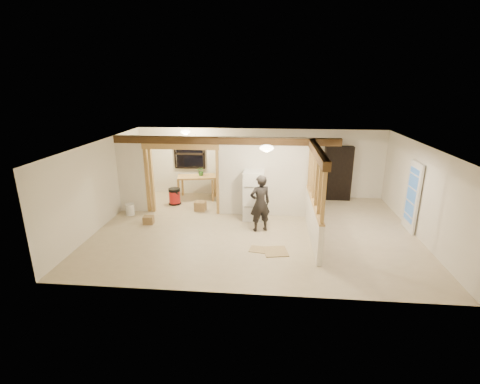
# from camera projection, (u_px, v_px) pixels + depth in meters

# --- Properties ---
(floor) EXTENTS (9.00, 6.50, 0.01)m
(floor) POSITION_uv_depth(u_px,v_px,m) (255.00, 229.00, 10.10)
(floor) COLOR #C7B494
(floor) RESTS_ON ground
(ceiling) EXTENTS (9.00, 6.50, 0.01)m
(ceiling) POSITION_uv_depth(u_px,v_px,m) (256.00, 144.00, 9.34)
(ceiling) COLOR white
(wall_back) EXTENTS (9.00, 0.01, 2.50)m
(wall_back) POSITION_uv_depth(u_px,v_px,m) (260.00, 163.00, 12.80)
(wall_back) COLOR silver
(wall_back) RESTS_ON floor
(wall_front) EXTENTS (9.00, 0.01, 2.50)m
(wall_front) POSITION_uv_depth(u_px,v_px,m) (247.00, 237.00, 6.63)
(wall_front) COLOR silver
(wall_front) RESTS_ON floor
(wall_left) EXTENTS (0.01, 6.50, 2.50)m
(wall_left) POSITION_uv_depth(u_px,v_px,m) (101.00, 184.00, 10.11)
(wall_left) COLOR silver
(wall_left) RESTS_ON floor
(wall_right) EXTENTS (0.01, 6.50, 2.50)m
(wall_right) POSITION_uv_depth(u_px,v_px,m) (422.00, 193.00, 9.33)
(wall_right) COLOR silver
(wall_right) RESTS_ON floor
(partition_left_stub) EXTENTS (0.90, 0.12, 2.50)m
(partition_left_stub) POSITION_uv_depth(u_px,v_px,m) (132.00, 174.00, 11.21)
(partition_left_stub) COLOR silver
(partition_left_stub) RESTS_ON floor
(partition_center) EXTENTS (2.80, 0.12, 2.50)m
(partition_center) POSITION_uv_depth(u_px,v_px,m) (263.00, 177.00, 10.84)
(partition_center) COLOR silver
(partition_center) RESTS_ON floor
(doorway_frame) EXTENTS (2.46, 0.14, 2.20)m
(doorway_frame) POSITION_uv_depth(u_px,v_px,m) (182.00, 180.00, 11.11)
(doorway_frame) COLOR #B38A4B
(doorway_frame) RESTS_ON floor
(header_beam_back) EXTENTS (7.00, 0.18, 0.22)m
(header_beam_back) POSITION_uv_depth(u_px,v_px,m) (225.00, 141.00, 10.60)
(header_beam_back) COLOR #4A3219
(header_beam_back) RESTS_ON ceiling
(header_beam_right) EXTENTS (0.18, 3.30, 0.22)m
(header_beam_right) POSITION_uv_depth(u_px,v_px,m) (318.00, 152.00, 8.86)
(header_beam_right) COLOR #4A3219
(header_beam_right) RESTS_ON ceiling
(pony_wall) EXTENTS (0.12, 3.20, 1.00)m
(pony_wall) POSITION_uv_depth(u_px,v_px,m) (313.00, 220.00, 9.43)
(pony_wall) COLOR silver
(pony_wall) RESTS_ON floor
(stud_partition) EXTENTS (0.14, 3.20, 1.32)m
(stud_partition) POSITION_uv_depth(u_px,v_px,m) (316.00, 179.00, 9.08)
(stud_partition) COLOR #B38A4B
(stud_partition) RESTS_ON pony_wall
(window_back) EXTENTS (1.12, 0.10, 1.10)m
(window_back) POSITION_uv_depth(u_px,v_px,m) (190.00, 154.00, 12.86)
(window_back) COLOR black
(window_back) RESTS_ON wall_back
(french_door) EXTENTS (0.12, 0.86, 2.00)m
(french_door) POSITION_uv_depth(u_px,v_px,m) (412.00, 197.00, 9.79)
(french_door) COLOR white
(french_door) RESTS_ON floor
(ceiling_dome_main) EXTENTS (0.36, 0.36, 0.16)m
(ceiling_dome_main) POSITION_uv_depth(u_px,v_px,m) (267.00, 148.00, 8.85)
(ceiling_dome_main) COLOR #FFEABF
(ceiling_dome_main) RESTS_ON ceiling
(ceiling_dome_util) EXTENTS (0.32, 0.32, 0.14)m
(ceiling_dome_util) POSITION_uv_depth(u_px,v_px,m) (185.00, 132.00, 11.75)
(ceiling_dome_util) COLOR #FFEABF
(ceiling_dome_util) RESTS_ON ceiling
(hanging_bulb) EXTENTS (0.07, 0.07, 0.07)m
(hanging_bulb) POSITION_uv_depth(u_px,v_px,m) (196.00, 144.00, 11.13)
(hanging_bulb) COLOR #FFD88C
(hanging_bulb) RESTS_ON ceiling
(refrigerator) EXTENTS (0.63, 0.61, 1.52)m
(refrigerator) POSITION_uv_depth(u_px,v_px,m) (254.00, 195.00, 10.67)
(refrigerator) COLOR white
(refrigerator) RESTS_ON floor
(woman) EXTENTS (0.71, 0.59, 1.65)m
(woman) POSITION_uv_depth(u_px,v_px,m) (260.00, 203.00, 9.78)
(woman) COLOR #272122
(woman) RESTS_ON floor
(work_table) EXTENTS (1.46, 0.94, 0.85)m
(work_table) POSITION_uv_depth(u_px,v_px,m) (197.00, 187.00, 12.67)
(work_table) COLOR #B38A4B
(work_table) RESTS_ON floor
(potted_plant) EXTENTS (0.35, 0.33, 0.33)m
(potted_plant) POSITION_uv_depth(u_px,v_px,m) (201.00, 171.00, 12.55)
(potted_plant) COLOR #2E7032
(potted_plant) RESTS_ON work_table
(shop_vac) EXTENTS (0.55, 0.55, 0.58)m
(shop_vac) POSITION_uv_depth(u_px,v_px,m) (175.00, 196.00, 12.11)
(shop_vac) COLOR #B01818
(shop_vac) RESTS_ON floor
(bookshelf) EXTENTS (0.98, 0.33, 1.95)m
(bookshelf) POSITION_uv_depth(u_px,v_px,m) (338.00, 173.00, 12.42)
(bookshelf) COLOR black
(bookshelf) RESTS_ON floor
(bucket) EXTENTS (0.34, 0.34, 0.36)m
(bucket) POSITION_uv_depth(u_px,v_px,m) (130.00, 209.00, 11.16)
(bucket) COLOR white
(bucket) RESTS_ON floor
(box_util_a) EXTENTS (0.38, 0.33, 0.31)m
(box_util_a) POSITION_uv_depth(u_px,v_px,m) (200.00, 206.00, 11.55)
(box_util_a) COLOR olive
(box_util_a) RESTS_ON floor
(box_util_b) EXTENTS (0.36, 0.36, 0.30)m
(box_util_b) POSITION_uv_depth(u_px,v_px,m) (144.00, 203.00, 11.87)
(box_util_b) COLOR olive
(box_util_b) RESTS_ON floor
(box_front) EXTENTS (0.32, 0.27, 0.24)m
(box_front) POSITION_uv_depth(u_px,v_px,m) (149.00, 220.00, 10.46)
(box_front) COLOR olive
(box_front) RESTS_ON floor
(floor_panel_near) EXTENTS (0.67, 0.67, 0.02)m
(floor_panel_near) POSITION_uv_depth(u_px,v_px,m) (276.00, 251.00, 8.75)
(floor_panel_near) COLOR tan
(floor_panel_near) RESTS_ON floor
(floor_panel_far) EXTENTS (0.52, 0.44, 0.01)m
(floor_panel_far) POSITION_uv_depth(u_px,v_px,m) (259.00, 249.00, 8.86)
(floor_panel_far) COLOR tan
(floor_panel_far) RESTS_ON floor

